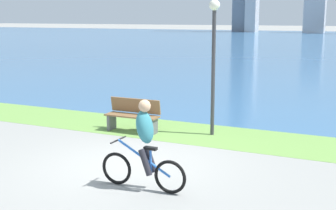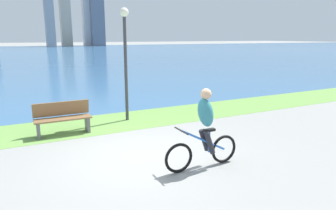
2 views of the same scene
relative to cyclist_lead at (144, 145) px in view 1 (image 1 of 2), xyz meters
name	(u,v)px [view 1 (image 1 of 2)]	position (x,y,z in m)	size (l,w,h in m)	color
ground_plane	(129,165)	(-0.96, 1.09, -0.83)	(300.00, 300.00, 0.00)	gray
grass_strip_bayside	(185,132)	(-0.96, 4.14, -0.83)	(120.00, 2.23, 0.01)	#6B9947
cyclist_lead	(144,145)	(0.00, 0.00, 0.00)	(1.71, 0.52, 1.66)	black
bench_near_path	(133,115)	(-2.26, 3.62, -0.38)	(1.50, 0.47, 0.90)	brown
lamppost_tall	(214,47)	(-0.19, 4.20, 1.50)	(0.28, 0.28, 3.51)	#38383D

